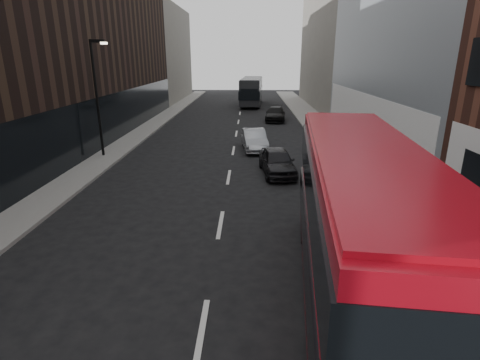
# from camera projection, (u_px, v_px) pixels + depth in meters

# --- Properties ---
(sidewalk_right) EXTENTS (3.00, 80.00, 0.15)m
(sidewalk_right) POSITION_uv_depth(u_px,v_px,m) (328.00, 136.00, 30.40)
(sidewalk_right) COLOR slate
(sidewalk_right) RESTS_ON ground
(sidewalk_left) EXTENTS (2.00, 80.00, 0.15)m
(sidewalk_left) POSITION_uv_depth(u_px,v_px,m) (139.00, 135.00, 30.76)
(sidewalk_left) COLOR slate
(sidewalk_left) RESTS_ON ground
(building_victorian) EXTENTS (6.50, 24.00, 21.00)m
(building_victorian) POSITION_uv_depth(u_px,v_px,m) (335.00, 27.00, 45.34)
(building_victorian) COLOR #6A655D
(building_victorian) RESTS_ON ground
(building_left_mid) EXTENTS (5.00, 24.00, 14.00)m
(building_left_mid) POSITION_uv_depth(u_px,v_px,m) (109.00, 47.00, 33.42)
(building_left_mid) COLOR black
(building_left_mid) RESTS_ON ground
(building_left_far) EXTENTS (5.00, 20.00, 13.00)m
(building_left_far) POSITION_uv_depth(u_px,v_px,m) (164.00, 54.00, 54.47)
(building_left_far) COLOR #6A655D
(building_left_far) RESTS_ON ground
(street_lamp) EXTENTS (1.06, 0.22, 7.00)m
(street_lamp) POSITION_uv_depth(u_px,v_px,m) (97.00, 91.00, 22.84)
(street_lamp) COLOR black
(street_lamp) RESTS_ON sidewalk_left
(red_bus) EXTENTS (3.64, 10.81, 4.29)m
(red_bus) POSITION_uv_depth(u_px,v_px,m) (359.00, 222.00, 9.00)
(red_bus) COLOR maroon
(red_bus) RESTS_ON ground
(grey_bus) EXTENTS (3.23, 11.05, 3.53)m
(grey_bus) POSITION_uv_depth(u_px,v_px,m) (252.00, 91.00, 49.72)
(grey_bus) COLOR black
(grey_bus) RESTS_ON ground
(car_a) EXTENTS (2.12, 4.35, 1.43)m
(car_a) POSITION_uv_depth(u_px,v_px,m) (277.00, 161.00, 20.52)
(car_a) COLOR black
(car_a) RESTS_ON ground
(car_b) EXTENTS (1.96, 4.43, 1.41)m
(car_b) POSITION_uv_depth(u_px,v_px,m) (254.00, 140.00, 25.93)
(car_b) COLOR #95979D
(car_b) RESTS_ON ground
(car_c) EXTENTS (2.35, 4.88, 1.37)m
(car_c) POSITION_uv_depth(u_px,v_px,m) (275.00, 114.00, 37.75)
(car_c) COLOR black
(car_c) RESTS_ON ground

